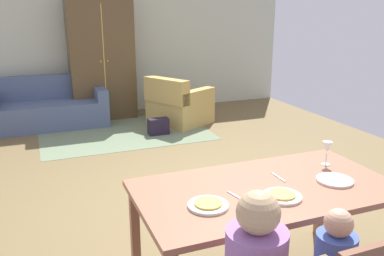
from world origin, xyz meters
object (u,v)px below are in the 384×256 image
(plate_near_woman, at_px, (335,180))
(dining_table, at_px, (266,196))
(wine_glass, at_px, (327,148))
(plate_near_child, at_px, (282,196))
(handbag, at_px, (158,126))
(plate_near_man, at_px, (208,205))
(couch, at_px, (49,108))
(armoire, at_px, (101,59))
(armchair, at_px, (178,106))

(plate_near_woman, bearing_deg, dining_table, 168.30)
(dining_table, distance_m, wine_glass, 0.69)
(dining_table, bearing_deg, plate_near_child, -90.00)
(plate_near_woman, bearing_deg, wine_glass, 61.95)
(wine_glass, relative_size, handbag, 0.58)
(plate_near_man, relative_size, couch, 0.13)
(plate_near_woman, distance_m, handbag, 3.91)
(plate_near_man, xyz_separation_m, couch, (-0.70, 5.03, -0.47))
(plate_near_woman, bearing_deg, couch, 108.35)
(plate_near_woman, xyz_separation_m, wine_glass, (0.15, 0.28, 0.12))
(plate_near_child, xyz_separation_m, couch, (-1.18, 5.09, -0.47))
(armoire, height_order, handbag, armoire)
(plate_near_woman, bearing_deg, armchair, 84.77)
(couch, relative_size, armchair, 1.60)
(armoire, bearing_deg, dining_table, -87.52)
(couch, relative_size, handbag, 5.80)
(armchair, bearing_deg, handbag, -136.65)
(plate_near_woman, relative_size, wine_glass, 1.34)
(couch, xyz_separation_m, armoire, (0.96, 0.24, 0.75))
(plate_near_woman, relative_size, armoire, 0.12)
(plate_near_woman, distance_m, armoire, 5.31)
(plate_near_child, distance_m, couch, 5.25)
(plate_near_woman, height_order, couch, couch)
(plate_near_child, xyz_separation_m, armchair, (0.88, 4.41, -0.45))
(wine_glass, bearing_deg, armchair, 86.51)
(plate_near_man, bearing_deg, armchair, 72.61)
(wine_glass, xyz_separation_m, handbag, (-0.26, 3.57, -0.76))
(armchair, bearing_deg, couch, 161.61)
(plate_near_woman, bearing_deg, plate_near_child, -170.59)
(plate_near_child, relative_size, wine_glass, 1.34)
(plate_near_man, bearing_deg, couch, 97.88)
(wine_glass, bearing_deg, plate_near_woman, -118.05)
(plate_near_woman, xyz_separation_m, armchair, (0.40, 4.33, -0.45))
(armchair, bearing_deg, plate_near_woman, -95.23)
(armoire, bearing_deg, plate_near_man, -92.82)
(plate_near_man, bearing_deg, wine_glass, 15.06)
(armoire, bearing_deg, wine_glass, -80.24)
(plate_near_child, bearing_deg, plate_near_man, 172.92)
(plate_near_child, height_order, wine_glass, wine_glass)
(plate_near_woman, bearing_deg, plate_near_man, -178.81)
(plate_near_child, xyz_separation_m, plate_near_woman, (0.48, 0.08, 0.00))
(wine_glass, bearing_deg, armoire, 99.76)
(plate_near_man, xyz_separation_m, wine_glass, (1.11, 0.30, 0.12))
(dining_table, distance_m, plate_near_man, 0.50)
(dining_table, xyz_separation_m, plate_near_woman, (0.48, -0.10, 0.08))
(plate_near_man, height_order, armchair, armchair)
(armoire, xyz_separation_m, handbag, (0.60, -1.40, -0.92))
(plate_near_child, distance_m, armchair, 4.52)
(armchair, xyz_separation_m, armoire, (-1.10, 0.92, 0.73))
(plate_near_man, relative_size, plate_near_child, 1.00)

